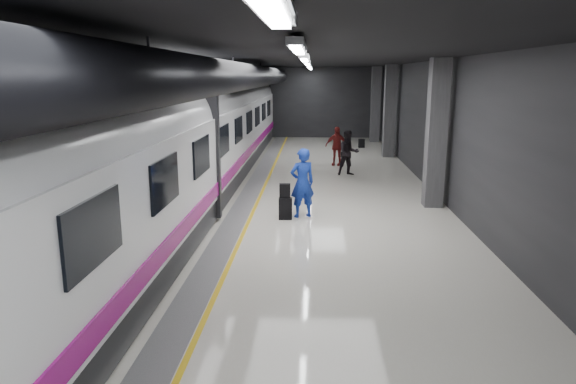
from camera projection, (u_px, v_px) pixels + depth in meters
name	position (u px, v px, depth m)	size (l,w,h in m)	color
ground	(283.00, 221.00, 14.33)	(40.00, 40.00, 0.00)	silver
platform_hall	(274.00, 92.00, 14.49)	(10.02, 40.02, 4.51)	black
train	(164.00, 147.00, 14.03)	(3.05, 38.00, 4.05)	black
traveler_main	(302.00, 183.00, 14.60)	(0.73, 0.48, 1.99)	#1837BA
suitcase_main	(285.00, 209.00, 14.50)	(0.38, 0.24, 0.61)	black
shoulder_bag	(285.00, 191.00, 14.42)	(0.31, 0.16, 0.41)	black
traveler_far_a	(348.00, 153.00, 20.77)	(0.89, 0.69, 1.83)	black
traveler_far_b	(337.00, 146.00, 23.09)	(1.02, 0.43, 1.75)	maroon
suitcase_far	(362.00, 143.00, 28.91)	(0.33, 0.21, 0.49)	black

